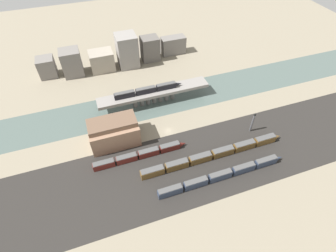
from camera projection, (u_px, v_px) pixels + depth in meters
The scene contains 16 objects.
ground_plane at pixel (168, 131), 138.70m from camera, with size 400.00×400.00×0.00m, color gray.
railbed_yard at pixel (185, 166), 122.78m from camera, with size 280.00×42.00×0.01m, color #282623.
river_water at pixel (154, 102), 155.50m from camera, with size 320.00×26.47×0.01m, color #4C5B56.
bridge at pixel (154, 94), 151.00m from camera, with size 65.14×8.97×8.12m.
train_on_bridge at pixel (148, 90), 147.74m from camera, with size 39.80×2.64×3.45m.
train_yard_near at pixel (222, 175), 116.91m from camera, with size 61.96×2.72×4.15m.
train_yard_mid at pixel (214, 154), 125.18m from camera, with size 73.85×3.19×4.12m.
train_yard_far at pixel (140, 155), 125.32m from camera, with size 46.01×2.96×3.58m.
warehouse_building at pixel (114, 132), 129.34m from camera, with size 23.68×15.29×13.94m.
signal_tower at pixel (252, 123), 134.68m from camera, with size 1.00×0.99×12.23m.
city_block_far_left at pixel (47, 67), 170.14m from camera, with size 10.68×10.59×12.85m, color slate.
city_block_left at pixel (72, 63), 169.71m from camera, with size 12.47×11.86×17.42m, color slate.
city_block_center at pixel (102, 61), 175.33m from camera, with size 15.50×12.25×13.10m, color gray.
city_block_right at pixel (127, 51), 175.89m from camera, with size 13.34×13.63×22.12m, color gray.
city_block_far_right at pixel (150, 49), 183.12m from camera, with size 12.11×10.31×16.65m, color #605B56.
city_block_tall at pixel (173, 45), 190.84m from camera, with size 17.42×8.05×12.39m, color slate.
Camera 1 is at (-31.60, -90.07, 100.67)m, focal length 28.00 mm.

